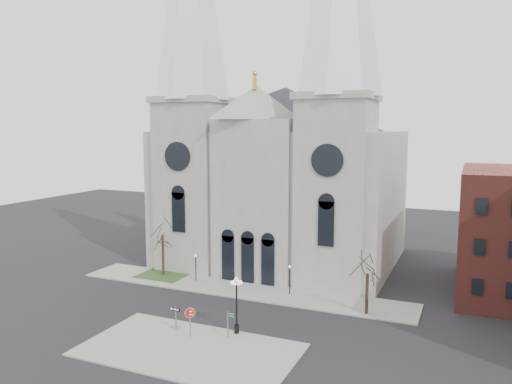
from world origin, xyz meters
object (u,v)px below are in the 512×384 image
at_px(globe_lamp, 237,298).
at_px(street_name_sign, 229,323).
at_px(stop_sign, 190,316).
at_px(one_way_sign, 176,314).

height_order(globe_lamp, street_name_sign, globe_lamp).
bearing_deg(stop_sign, globe_lamp, 15.20).
relative_size(one_way_sign, street_name_sign, 0.93).
distance_m(globe_lamp, one_way_sign, 5.85).
xyz_separation_m(globe_lamp, one_way_sign, (-5.32, -1.68, -1.73)).
xyz_separation_m(one_way_sign, street_name_sign, (5.17, 0.38, -0.09)).
xyz_separation_m(stop_sign, one_way_sign, (-1.90, 0.65, -0.36)).
bearing_deg(stop_sign, street_name_sign, -1.67).
bearing_deg(globe_lamp, stop_sign, -145.70).
height_order(stop_sign, street_name_sign, stop_sign).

